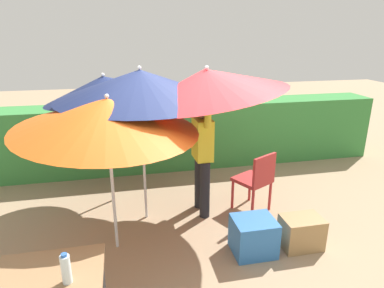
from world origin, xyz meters
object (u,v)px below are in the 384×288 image
Objects in this scene: umbrella_orange at (104,87)px; cooler_box at (253,236)px; umbrella_navy at (107,114)px; folding_table at (49,285)px; umbrella_yellow at (207,83)px; person_vendor at (202,151)px; crate_cardboard at (301,232)px; umbrella_rainbow at (140,85)px; chair_plastic at (256,178)px; bottle_water at (66,269)px.

umbrella_orange is 4.17× the size of cooler_box.
umbrella_navy is 2.49× the size of folding_table.
person_vendor is at bearing 90.62° from umbrella_yellow.
umbrella_navy is 1.73m from folding_table.
umbrella_yellow reaches higher than cooler_box.
umbrella_yellow is (1.26, -0.77, 0.13)m from umbrella_orange.
umbrella_orange is at bearing 143.43° from crate_cardboard.
umbrella_yellow is (0.80, -0.18, 0.02)m from umbrella_rainbow.
umbrella_rainbow is at bearing 179.34° from person_vendor.
cooler_box is (1.56, -0.45, -1.43)m from umbrella_navy.
cooler_box is (0.37, -1.04, -0.72)m from person_vendor.
chair_plastic is 1.87× the size of crate_cardboard.
bottle_water is at bearing -138.97° from chair_plastic.
cooler_box is 0.60× the size of folding_table.
cooler_box is at bearing 29.47° from bottle_water.
umbrella_navy is (-0.39, -0.60, -0.21)m from umbrella_rainbow.
crate_cardboard is (0.60, -0.02, -0.02)m from cooler_box.
crate_cardboard is at bearing -31.08° from umbrella_rainbow.
umbrella_yellow reaches higher than umbrella_orange.
bottle_water is (-1.86, -1.05, 0.69)m from cooler_box.
cooler_box is at bearing -45.21° from umbrella_orange.
umbrella_navy is at bearing -123.10° from umbrella_rainbow.
crate_cardboard is (2.23, -1.65, -1.56)m from umbrella_orange.
umbrella_rainbow reaches higher than umbrella_orange.
umbrella_orange reaches higher than cooler_box.
umbrella_rainbow reaches higher than folding_table.
umbrella_yellow is at bearing 137.61° from crate_cardboard.
person_vendor is 3.95× the size of crate_cardboard.
umbrella_yellow is 1.56m from chair_plastic.
umbrella_rainbow is 2.27m from cooler_box.
folding_table is (-0.85, -1.98, -1.17)m from umbrella_rainbow.
umbrella_yellow is at bearing -177.66° from chair_plastic.
umbrella_rainbow is at bearing -51.93° from umbrella_orange.
crate_cardboard is 0.59× the size of folding_table.
cooler_box is at bearing -113.00° from chair_plastic.
bottle_water is at bearing -37.47° from folding_table.
cooler_box is (-0.38, -0.90, -0.30)m from chair_plastic.
umbrella_orange is at bearing 93.17° from umbrella_navy.
umbrella_navy reaches higher than cooler_box.
bottle_water is at bearing -95.00° from umbrella_orange.
person_vendor is at bearing 169.38° from chair_plastic.
folding_table is at bearing -129.94° from person_vendor.
cooler_box is at bearing -15.95° from umbrella_navy.
cooler_box is 0.60m from crate_cardboard.
chair_plastic is (2.01, -0.74, -1.24)m from umbrella_orange.
chair_plastic is at bearing 67.00° from cooler_box.
umbrella_orange is 2.52× the size of folding_table.
umbrella_rainbow is at bearing 167.27° from umbrella_yellow.
person_vendor is (1.26, -0.60, -0.82)m from umbrella_orange.
crate_cardboard is 2.82m from folding_table.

